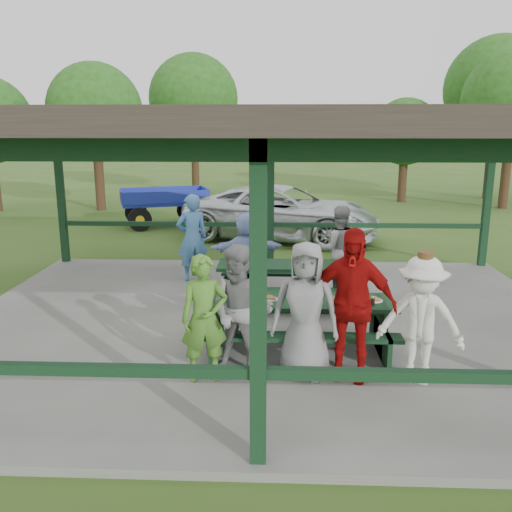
{
  "coord_description": "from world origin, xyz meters",
  "views": [
    {
      "loc": [
        0.17,
        -8.34,
        3.19
      ],
      "look_at": [
        -0.16,
        -0.3,
        1.25
      ],
      "focal_mm": 38.0,
      "sensor_mm": 36.0,
      "label": 1
    }
  ],
  "objects_px": {
    "contestant_grey_mid": "(305,310)",
    "contestant_white_fedora": "(421,321)",
    "contestant_red": "(350,304)",
    "spectator_lblue": "(247,252)",
    "farm_trailer": "(165,206)",
    "contestant_green": "(204,319)",
    "spectator_blue": "(192,238)",
    "picnic_table_near": "(298,319)",
    "spectator_grey": "(339,249)",
    "contestant_grey_left": "(241,311)",
    "pickup_truck": "(283,213)",
    "picnic_table_far": "(290,279)"
  },
  "relations": [
    {
      "from": "contestant_grey_mid",
      "to": "farm_trailer",
      "type": "xyz_separation_m",
      "value": [
        -4.04,
        10.98,
        -0.32
      ]
    },
    {
      "from": "picnic_table_far",
      "to": "pickup_truck",
      "type": "bearing_deg",
      "value": 90.9
    },
    {
      "from": "picnic_table_near",
      "to": "spectator_grey",
      "type": "distance_m",
      "value": 3.02
    },
    {
      "from": "contestant_green",
      "to": "pickup_truck",
      "type": "bearing_deg",
      "value": 70.58
    },
    {
      "from": "contestant_green",
      "to": "contestant_grey_mid",
      "type": "height_order",
      "value": "contestant_grey_mid"
    },
    {
      "from": "contestant_white_fedora",
      "to": "spectator_grey",
      "type": "relative_size",
      "value": 1.0
    },
    {
      "from": "contestant_green",
      "to": "spectator_blue",
      "type": "distance_m",
      "value": 4.53
    },
    {
      "from": "contestant_grey_mid",
      "to": "contestant_red",
      "type": "relative_size",
      "value": 0.9
    },
    {
      "from": "contestant_grey_mid",
      "to": "spectator_grey",
      "type": "xyz_separation_m",
      "value": [
        0.8,
        3.63,
        -0.04
      ]
    },
    {
      "from": "spectator_lblue",
      "to": "spectator_blue",
      "type": "xyz_separation_m",
      "value": [
        -1.16,
        0.7,
        0.12
      ]
    },
    {
      "from": "contestant_grey_left",
      "to": "pickup_truck",
      "type": "height_order",
      "value": "contestant_grey_left"
    },
    {
      "from": "picnic_table_near",
      "to": "pickup_truck",
      "type": "xyz_separation_m",
      "value": [
        -0.17,
        8.21,
        0.19
      ]
    },
    {
      "from": "contestant_red",
      "to": "contestant_white_fedora",
      "type": "distance_m",
      "value": 0.86
    },
    {
      "from": "spectator_blue",
      "to": "farm_trailer",
      "type": "xyz_separation_m",
      "value": [
        -1.95,
        6.68,
        -0.34
      ]
    },
    {
      "from": "contestant_grey_left",
      "to": "contestant_grey_mid",
      "type": "relative_size",
      "value": 0.98
    },
    {
      "from": "picnic_table_near",
      "to": "spectator_blue",
      "type": "bearing_deg",
      "value": 119.87
    },
    {
      "from": "contestant_white_fedora",
      "to": "spectator_lblue",
      "type": "xyz_separation_m",
      "value": [
        -2.31,
        3.75,
        -0.04
      ]
    },
    {
      "from": "picnic_table_near",
      "to": "spectator_lblue",
      "type": "distance_m",
      "value": 2.98
    },
    {
      "from": "farm_trailer",
      "to": "contestant_white_fedora",
      "type": "bearing_deg",
      "value": -83.09
    },
    {
      "from": "picnic_table_near",
      "to": "spectator_blue",
      "type": "distance_m",
      "value": 4.09
    },
    {
      "from": "picnic_table_near",
      "to": "pickup_truck",
      "type": "relative_size",
      "value": 0.48
    },
    {
      "from": "contestant_grey_left",
      "to": "contestant_green",
      "type": "bearing_deg",
      "value": -152.17
    },
    {
      "from": "picnic_table_near",
      "to": "spectator_blue",
      "type": "xyz_separation_m",
      "value": [
        -2.03,
        3.53,
        0.41
      ]
    },
    {
      "from": "contestant_grey_left",
      "to": "spectator_grey",
      "type": "height_order",
      "value": "contestant_grey_left"
    },
    {
      "from": "contestant_red",
      "to": "contestant_green",
      "type": "bearing_deg",
      "value": -160.55
    },
    {
      "from": "contestant_green",
      "to": "contestant_grey_mid",
      "type": "distance_m",
      "value": 1.25
    },
    {
      "from": "contestant_grey_mid",
      "to": "contestant_grey_left",
      "type": "bearing_deg",
      "value": -169.5
    },
    {
      "from": "farm_trailer",
      "to": "contestant_grey_left",
      "type": "bearing_deg",
      "value": -92.64
    },
    {
      "from": "contestant_grey_left",
      "to": "spectator_grey",
      "type": "relative_size",
      "value": 1.02
    },
    {
      "from": "contestant_red",
      "to": "farm_trailer",
      "type": "distance_m",
      "value": 11.92
    },
    {
      "from": "contestant_green",
      "to": "spectator_grey",
      "type": "xyz_separation_m",
      "value": [
        2.04,
        3.79,
        0.03
      ]
    },
    {
      "from": "contestant_grey_left",
      "to": "pickup_truck",
      "type": "bearing_deg",
      "value": 97.4
    },
    {
      "from": "contestant_red",
      "to": "spectator_grey",
      "type": "height_order",
      "value": "contestant_red"
    },
    {
      "from": "contestant_grey_mid",
      "to": "contestant_white_fedora",
      "type": "height_order",
      "value": "contestant_grey_mid"
    },
    {
      "from": "contestant_green",
      "to": "contestant_white_fedora",
      "type": "bearing_deg",
      "value": -12.86
    },
    {
      "from": "contestant_red",
      "to": "contestant_white_fedora",
      "type": "relative_size",
      "value": 1.16
    },
    {
      "from": "picnic_table_far",
      "to": "contestant_grey_left",
      "type": "relative_size",
      "value": 1.49
    },
    {
      "from": "contestant_white_fedora",
      "to": "spectator_grey",
      "type": "distance_m",
      "value": 3.83
    },
    {
      "from": "contestant_grey_left",
      "to": "spectator_blue",
      "type": "height_order",
      "value": "spectator_blue"
    },
    {
      "from": "contestant_grey_mid",
      "to": "spectator_lblue",
      "type": "xyz_separation_m",
      "value": [
        -0.93,
        3.6,
        -0.1
      ]
    },
    {
      "from": "contestant_grey_mid",
      "to": "farm_trailer",
      "type": "distance_m",
      "value": 11.7
    },
    {
      "from": "contestant_green",
      "to": "farm_trailer",
      "type": "bearing_deg",
      "value": 91.06
    },
    {
      "from": "contestant_white_fedora",
      "to": "contestant_red",
      "type": "bearing_deg",
      "value": -169.84
    },
    {
      "from": "spectator_blue",
      "to": "farm_trailer",
      "type": "distance_m",
      "value": 6.97
    },
    {
      "from": "spectator_lblue",
      "to": "contestant_grey_mid",
      "type": "bearing_deg",
      "value": 92.83
    },
    {
      "from": "spectator_grey",
      "to": "contestant_red",
      "type": "bearing_deg",
      "value": 82.9
    },
    {
      "from": "contestant_red",
      "to": "spectator_grey",
      "type": "relative_size",
      "value": 1.16
    },
    {
      "from": "contestant_grey_mid",
      "to": "contestant_red",
      "type": "height_order",
      "value": "contestant_red"
    },
    {
      "from": "contestant_green",
      "to": "picnic_table_far",
      "type": "bearing_deg",
      "value": 56.02
    },
    {
      "from": "contestant_red",
      "to": "spectator_grey",
      "type": "distance_m",
      "value": 3.66
    }
  ]
}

